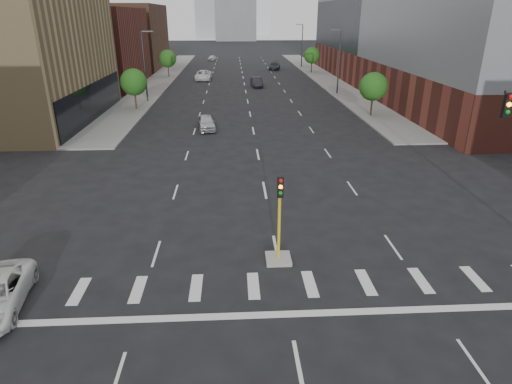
{
  "coord_description": "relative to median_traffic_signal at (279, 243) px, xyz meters",
  "views": [
    {
      "loc": [
        -2.04,
        -8.69,
        10.99
      ],
      "look_at": [
        -0.93,
        11.67,
        2.5
      ],
      "focal_mm": 30.0,
      "sensor_mm": 36.0,
      "label": 1
    }
  ],
  "objects": [
    {
      "name": "building_left_far_a",
      "position": [
        -27.5,
        57.03,
        5.03
      ],
      "size": [
        20.0,
        22.0,
        12.0
      ],
      "primitive_type": "cube",
      "color": "brown",
      "rests_on": "ground"
    },
    {
      "name": "sidewalk_left_far",
      "position": [
        -15.0,
        65.03,
        -0.9
      ],
      "size": [
        5.0,
        92.0,
        0.15
      ],
      "primitive_type": "cube",
      "color": "gray",
      "rests_on": "ground"
    },
    {
      "name": "car_distant",
      "position": [
        -7.17,
        97.64,
        -0.3
      ],
      "size": [
        2.13,
        4.12,
        1.34
      ],
      "primitive_type": "imported",
      "rotation": [
        0.0,
        0.0,
        -0.14
      ],
      "color": "silver",
      "rests_on": "ground"
    },
    {
      "name": "median_traffic_signal",
      "position": [
        0.0,
        0.0,
        0.0
      ],
      "size": [
        1.2,
        1.2,
        4.4
      ],
      "color": "#999993",
      "rests_on": "ground"
    },
    {
      "name": "streetlight_right_b",
      "position": [
        13.41,
        81.03,
        4.04
      ],
      "size": [
        1.6,
        0.22,
        9.07
      ],
      "color": "#2D2D30",
      "rests_on": "ground"
    },
    {
      "name": "tree_right_near",
      "position": [
        14.0,
        31.03,
        2.42
      ],
      "size": [
        3.2,
        3.2,
        4.85
      ],
      "color": "#382619",
      "rests_on": "ground"
    },
    {
      "name": "streetlight_left",
      "position": [
        -13.41,
        41.03,
        4.04
      ],
      "size": [
        1.6,
        0.22,
        9.07
      ],
      "color": "#2D2D30",
      "rests_on": "ground"
    },
    {
      "name": "building_left_far_b",
      "position": [
        -27.5,
        83.03,
        5.53
      ],
      "size": [
        20.0,
        24.0,
        13.0
      ],
      "primitive_type": "cube",
      "color": "brown",
      "rests_on": "ground"
    },
    {
      "name": "car_mid_right",
      "position": [
        1.95,
        53.73,
        -0.22
      ],
      "size": [
        1.94,
        4.7,
        1.51
      ],
      "primitive_type": "imported",
      "rotation": [
        0.0,
        0.0,
        0.07
      ],
      "color": "black",
      "rests_on": "ground"
    },
    {
      "name": "tree_right_far",
      "position": [
        14.0,
        71.03,
        2.42
      ],
      "size": [
        3.2,
        3.2,
        4.85
      ],
      "color": "#382619",
      "rests_on": "ground"
    },
    {
      "name": "car_near_left",
      "position": [
        -4.81,
        25.8,
        -0.24
      ],
      "size": [
        2.33,
        4.49,
        1.46
      ],
      "primitive_type": "imported",
      "rotation": [
        0.0,
        0.0,
        0.15
      ],
      "color": "#BABBC0",
      "rests_on": "ground"
    },
    {
      "name": "car_deep_right",
      "position": [
        7.05,
        76.75,
        -0.2
      ],
      "size": [
        3.01,
        5.62,
        1.55
      ],
      "primitive_type": "imported",
      "rotation": [
        0.0,
        0.0,
        -0.16
      ],
      "color": "black",
      "rests_on": "ground"
    },
    {
      "name": "sidewalk_right_far",
      "position": [
        15.0,
        65.03,
        -0.9
      ],
      "size": [
        5.0,
        92.0,
        0.15
      ],
      "primitive_type": "cube",
      "color": "gray",
      "rests_on": "ground"
    },
    {
      "name": "tree_left_far",
      "position": [
        -14.0,
        66.03,
        2.42
      ],
      "size": [
        3.2,
        3.2,
        4.85
      ],
      "color": "#382619",
      "rests_on": "ground"
    },
    {
      "name": "building_right_main",
      "position": [
        29.5,
        51.03,
        10.03
      ],
      "size": [
        24.0,
        70.0,
        22.0
      ],
      "color": "brown",
      "rests_on": "ground"
    },
    {
      "name": "streetlight_right_a",
      "position": [
        13.41,
        46.03,
        4.04
      ],
      "size": [
        1.6,
        0.22,
        9.07
      ],
      "color": "#2D2D30",
      "rests_on": "ground"
    },
    {
      "name": "tree_left_near",
      "position": [
        -14.0,
        36.03,
        2.42
      ],
      "size": [
        3.2,
        3.2,
        4.85
      ],
      "color": "#382619",
      "rests_on": "ground"
    },
    {
      "name": "car_far_left",
      "position": [
        -7.24,
        62.09,
        -0.14
      ],
      "size": [
        2.9,
        6.08,
        1.67
      ],
      "primitive_type": "imported",
      "rotation": [
        0.0,
        0.0,
        -0.02
      ],
      "color": "white",
      "rests_on": "ground"
    }
  ]
}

